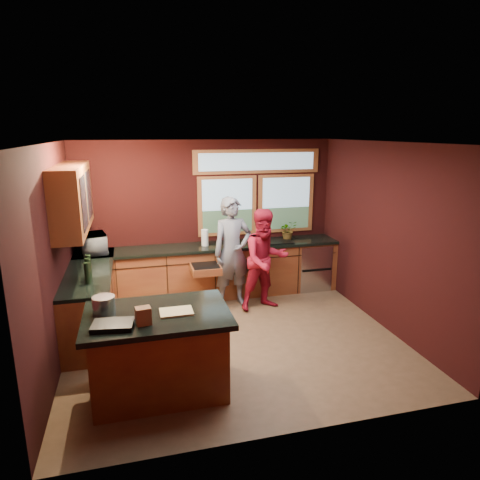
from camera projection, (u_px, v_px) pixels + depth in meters
name	position (u px, v px, depth m)	size (l,w,h in m)	color
floor	(235.00, 339.00, 6.00)	(4.50, 4.50, 0.00)	brown
room_shell	(186.00, 211.00, 5.72)	(4.52, 4.02, 2.71)	black
back_counter	(223.00, 270.00, 7.53)	(4.50, 0.64, 0.93)	maroon
left_counter	(91.00, 299.00, 6.21)	(0.64, 2.30, 0.93)	maroon
island	(159.00, 352.00, 4.71)	(1.55, 1.05, 0.95)	maroon
person_grey	(232.00, 252.00, 7.01)	(0.67, 0.44, 1.82)	slate
person_red	(265.00, 260.00, 6.87)	(0.81, 0.63, 1.66)	maroon
microwave	(94.00, 244.00, 6.86)	(0.56, 0.38, 0.31)	#999999
potted_plant	(288.00, 230.00, 7.71)	(0.31, 0.27, 0.34)	#999999
paper_towel	(205.00, 238.00, 7.30)	(0.12, 0.12, 0.28)	white
cutting_board	(176.00, 312.00, 4.60)	(0.35, 0.25, 0.02)	tan
stock_pot	(104.00, 305.00, 4.58)	(0.24, 0.24, 0.18)	#B5B5BA
paper_bag	(143.00, 316.00, 4.31)	(0.15, 0.12, 0.18)	brown
black_tray	(113.00, 325.00, 4.25)	(0.40, 0.28, 0.05)	black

